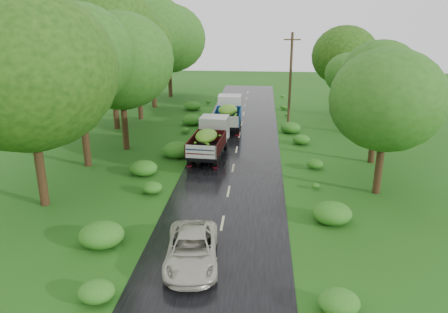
# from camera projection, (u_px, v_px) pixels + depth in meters

# --- Properties ---
(ground) EXTENTS (120.00, 120.00, 0.00)m
(ground) POSITION_uv_depth(u_px,v_px,m) (214.00, 268.00, 17.97)
(ground) COLOR #1E4E10
(ground) RESTS_ON ground
(road) EXTENTS (6.50, 80.00, 0.02)m
(road) POSITION_uv_depth(u_px,v_px,m) (224.00, 214.00, 22.68)
(road) COLOR black
(road) RESTS_ON ground
(road_lines) EXTENTS (0.12, 69.60, 0.00)m
(road_lines) POSITION_uv_depth(u_px,v_px,m) (226.00, 206.00, 23.62)
(road_lines) COLOR #BFB78C
(road_lines) RESTS_ON road
(truck_near) EXTENTS (2.54, 6.07, 2.49)m
(truck_near) POSITION_uv_depth(u_px,v_px,m) (210.00, 137.00, 31.31)
(truck_near) COLOR black
(truck_near) RESTS_ON ground
(truck_far) EXTENTS (2.27, 6.17, 2.58)m
(truck_far) POSITION_uv_depth(u_px,v_px,m) (229.00, 112.00, 38.79)
(truck_far) COLOR black
(truck_far) RESTS_ON ground
(car) EXTENTS (2.59, 4.81, 1.28)m
(car) POSITION_uv_depth(u_px,v_px,m) (192.00, 249.00, 18.12)
(car) COLOR beige
(car) RESTS_ON road
(utility_pole) EXTENTS (1.45, 0.23, 8.27)m
(utility_pole) POSITION_uv_depth(u_px,v_px,m) (290.00, 79.00, 38.27)
(utility_pole) COLOR #382616
(utility_pole) RESTS_ON ground
(trees_left) EXTENTS (6.63, 35.28, 10.12)m
(trees_left) POSITION_uv_depth(u_px,v_px,m) (124.00, 46.00, 36.13)
(trees_left) COLOR black
(trees_left) RESTS_ON ground
(trees_right) EXTENTS (4.60, 22.92, 7.48)m
(trees_right) POSITION_uv_depth(u_px,v_px,m) (362.00, 74.00, 32.30)
(trees_right) COLOR black
(trees_right) RESTS_ON ground
(shrubs) EXTENTS (11.90, 44.00, 0.70)m
(shrubs) POSITION_uv_depth(u_px,v_px,m) (235.00, 154.00, 31.07)
(shrubs) COLOR #246317
(shrubs) RESTS_ON ground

